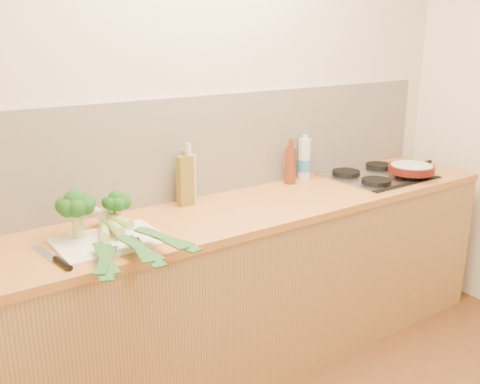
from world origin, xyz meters
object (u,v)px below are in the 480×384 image
object	(u,v)px
gas_hob	(378,175)
chefs_knife	(58,261)
skillet	(412,168)
chopping_board	(109,241)

from	to	relation	value
gas_hob	chefs_knife	xyz separation A→B (m)	(-1.99, -0.15, -0.01)
skillet	gas_hob	bearing A→B (deg)	127.14
gas_hob	skillet	xyz separation A→B (m)	(0.15, -0.13, 0.05)
gas_hob	chopping_board	bearing A→B (deg)	-178.07
chopping_board	gas_hob	bearing A→B (deg)	2.25
chefs_knife	chopping_board	bearing A→B (deg)	12.10
chopping_board	skillet	bearing A→B (deg)	-1.74
chefs_knife	skillet	distance (m)	2.14
chopping_board	chefs_knife	world-z (taller)	chefs_knife
chopping_board	skillet	size ratio (longest dim) A/B	1.10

